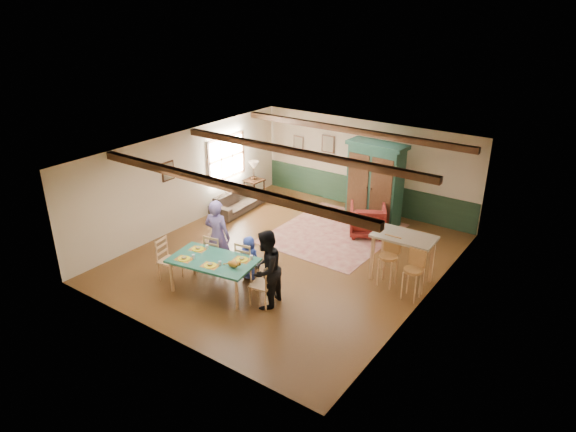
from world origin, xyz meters
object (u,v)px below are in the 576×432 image
Objects in this scene: dining_chair_end_left at (170,260)px; bar_stool_right at (412,276)px; dining_chair_far_right at (247,260)px; armchair at (367,220)px; cat at (233,264)px; bar_stool_left at (388,262)px; person_man at (218,236)px; dining_chair_end_right at (262,284)px; person_woman at (266,269)px; dining_table at (214,275)px; dining_chair_far_left at (217,253)px; counter_table at (402,258)px; sofa at (238,201)px; armoire at (375,184)px; person_child at (249,258)px; table_lamp at (254,170)px; end_table at (254,189)px.

bar_stool_right is (4.84, 2.39, 0.07)m from dining_chair_end_left.
dining_chair_far_right is 1.03× the size of armchair.
cat is at bearing 100.37° from dining_chair_far_right.
dining_chair_far_right is 3.15m from bar_stool_left.
dining_chair_end_right is at bearing 152.70° from person_man.
person_woman is 2.81m from bar_stool_left.
dining_chair_end_right is (2.36, 0.39, 0.00)m from dining_chair_end_left.
dining_chair_end_right is at bearing -90.00° from dining_chair_end_left.
dining_chair_far_left is at bearing 128.35° from dining_table.
dining_chair_end_left is at bearing -90.00° from dining_chair_end_right.
cat is at bearing 139.20° from dining_chair_far_left.
dining_chair_end_right is 0.72× the size of counter_table.
counter_table is at bearing -103.89° from sofa.
armoire is 2.03× the size of bar_stool_left.
dining_table is 1.38m from person_woman.
person_woman is 1.26m from person_child.
table_lamp is at bearing 155.30° from bar_stool_left.
person_man is at bearing 136.55° from cat.
end_table is at bearing 6.04° from sofa.
bar_stool_right is (3.08, 2.21, -0.31)m from cat.
dining_chair_far_right is at bearing 100.37° from cat.
bar_stool_right is at bearing -19.41° from bar_stool_left.
person_man is at bearing -106.55° from armoire.
person_child is (-0.01, 0.08, 0.03)m from dining_chair_far_right.
dining_chair_far_right is 1.08m from dining_chair_end_right.
sofa is at bearing -55.84° from dining_chair_far_right.
armoire is 3.59× the size of end_table.
bar_stool_left is (3.53, 1.74, 0.08)m from dining_chair_far_left.
person_man is 2.99× the size of table_lamp.
table_lamp reaches higher than dining_chair_far_right.
person_child is 0.44× the size of armoire.
person_woman reaches higher than dining_chair_far_right.
cat is 0.39× the size of armchair.
end_table is (-1.58, 5.05, -0.17)m from dining_chair_end_left.
bar_stool_right is at bearing -166.81° from dining_chair_far_right.
dining_chair_end_left is at bearing 176.63° from cat.
dining_chair_end_left is 5.28m from counter_table.
bar_stool_left is at bearing -164.14° from person_man.
dining_chair_far_left is 1.00× the size of dining_chair_end_right.
person_child is 5.01m from table_lamp.
sofa is at bearing -65.83° from person_man.
person_woman is 5.19m from armoire.
dining_chair_end_left is 5.40m from bar_stool_right.
dining_chair_far_right is 3.90m from armchair.
armoire reaches higher than dining_chair_end_right.
bar_stool_right reaches higher than dining_chair_far_right.
cat is at bearing 136.55° from person_man.
table_lamp is at bearing -62.36° from dining_chair_far_right.
dining_chair_far_left is at bearing -62.00° from table_lamp.
dining_table is at bearing -142.85° from bar_stool_left.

